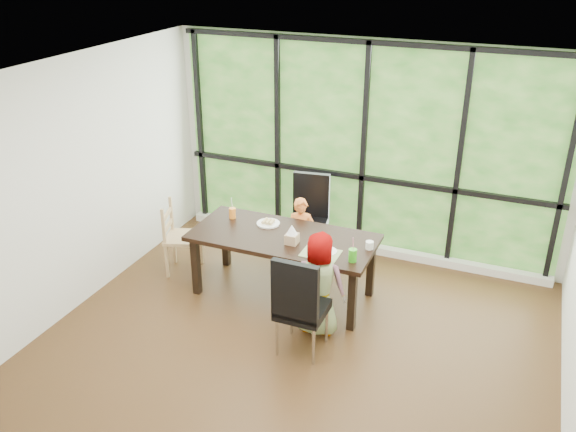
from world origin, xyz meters
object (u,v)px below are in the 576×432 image
at_px(tissue_box, 292,239).
at_px(green_cup, 353,255).
at_px(plate_near, 326,251).
at_px(orange_cup, 232,213).
at_px(plate_far, 268,223).
at_px(child_older, 318,284).
at_px(chair_window_leather, 308,219).
at_px(dining_table, 283,265).
at_px(child_toddler, 301,236).
at_px(chair_end_beech, 183,237).
at_px(white_mug, 369,245).
at_px(chair_interior_leather, 302,303).

bearing_deg(tissue_box, green_cup, -9.98).
distance_m(plate_near, orange_cup, 1.34).
height_order(plate_far, orange_cup, orange_cup).
bearing_deg(child_older, chair_window_leather, -71.71).
xyz_separation_m(dining_table, green_cup, (0.87, -0.26, 0.44)).
relative_size(child_toddler, child_older, 0.86).
relative_size(chair_window_leather, plate_far, 4.05).
height_order(plate_near, green_cup, green_cup).
relative_size(chair_end_beech, child_toddler, 0.93).
height_order(chair_window_leather, plate_near, chair_window_leather).
bearing_deg(orange_cup, plate_near, -15.91).
distance_m(child_older, white_mug, 0.72).
bearing_deg(plate_far, plate_near, -24.33).
relative_size(chair_end_beech, tissue_box, 6.93).
bearing_deg(plate_near, white_mug, 30.98).
bearing_deg(chair_window_leather, child_older, -73.86).
relative_size(chair_end_beech, green_cup, 6.61).
relative_size(dining_table, chair_window_leather, 1.89).
relative_size(plate_near, white_mug, 2.66).
bearing_deg(child_toddler, orange_cup, -168.77).
height_order(orange_cup, white_mug, orange_cup).
height_order(orange_cup, green_cup, green_cup).
xyz_separation_m(chair_interior_leather, plate_far, (-0.84, 1.07, 0.22)).
xyz_separation_m(chair_window_leather, chair_interior_leather, (0.62, -1.78, 0.00)).
xyz_separation_m(chair_window_leather, plate_far, (-0.22, -0.71, 0.22)).
xyz_separation_m(child_toddler, child_older, (0.60, -1.07, 0.08)).
xyz_separation_m(child_toddler, plate_far, (-0.27, -0.35, 0.28)).
height_order(chair_interior_leather, child_toddler, chair_interior_leather).
distance_m(dining_table, chair_window_leather, 0.93).
xyz_separation_m(chair_interior_leather, child_older, (0.04, 0.35, 0.02)).
distance_m(chair_window_leather, orange_cup, 1.02).
relative_size(chair_end_beech, orange_cup, 7.18).
bearing_deg(plate_far, orange_cup, -178.68).
relative_size(orange_cup, white_mug, 1.47).
relative_size(dining_table, plate_far, 7.66).
distance_m(chair_end_beech, plate_near, 1.93).
bearing_deg(chair_interior_leather, orange_cup, -39.38).
height_order(green_cup, white_mug, green_cup).
distance_m(chair_interior_leather, plate_far, 1.38).
distance_m(dining_table, child_older, 0.82).
distance_m(chair_window_leather, plate_far, 0.78).
bearing_deg(tissue_box, chair_end_beech, 173.57).
xyz_separation_m(chair_window_leather, white_mug, (1.02, -0.85, 0.25)).
relative_size(plate_far, green_cup, 1.96).
bearing_deg(green_cup, child_toddler, 137.11).
xyz_separation_m(child_toddler, tissue_box, (0.16, -0.69, 0.32)).
bearing_deg(white_mug, dining_table, -176.12).
height_order(chair_interior_leather, plate_near, chair_interior_leather).
bearing_deg(green_cup, child_older, -136.50).
relative_size(chair_window_leather, orange_cup, 8.62).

